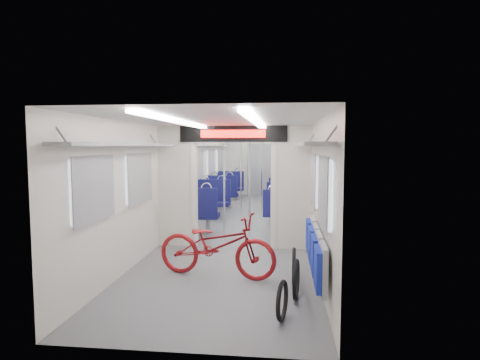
{
  "coord_description": "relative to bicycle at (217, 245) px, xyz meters",
  "views": [
    {
      "loc": [
        0.93,
        -9.51,
        1.93
      ],
      "look_at": [
        0.06,
        -1.44,
        1.24
      ],
      "focal_mm": 30.0,
      "sensor_mm": 36.0,
      "label": 1
    }
  ],
  "objects": [
    {
      "name": "carriage",
      "position": [
        0.03,
        3.53,
        1.03
      ],
      "size": [
        12.0,
        12.02,
        2.31
      ],
      "color": "#515456",
      "rests_on": "ground"
    },
    {
      "name": "stanchion_far_left",
      "position": [
        -0.2,
        5.35,
        0.68
      ],
      "size": [
        0.04,
        0.04,
        2.3
      ],
      "primitive_type": "cylinder",
      "color": "silver",
      "rests_on": "ground"
    },
    {
      "name": "bike_hoop_a",
      "position": [
        0.97,
        -1.41,
        -0.27
      ],
      "size": [
        0.15,
        0.46,
        0.46
      ],
      "primitive_type": "torus",
      "rotation": [
        1.57,
        0.0,
        1.35
      ],
      "color": "black",
      "rests_on": "ground"
    },
    {
      "name": "bike_hoop_b",
      "position": [
        1.14,
        -0.79,
        -0.24
      ],
      "size": [
        0.11,
        0.52,
        0.52
      ],
      "primitive_type": "torus",
      "rotation": [
        1.57,
        0.0,
        1.45
      ],
      "color": "black",
      "rests_on": "ground"
    },
    {
      "name": "stanchion_near_left",
      "position": [
        -0.22,
        2.27,
        0.68
      ],
      "size": [
        0.04,
        0.04,
        2.3
      ],
      "primitive_type": "cylinder",
      "color": "silver",
      "rests_on": "ground"
    },
    {
      "name": "seat_bay_near_right",
      "position": [
        0.97,
        4.02,
        0.06
      ],
      "size": [
        0.89,
        1.97,
        1.07
      ],
      "color": "#0E0E40",
      "rests_on": "ground"
    },
    {
      "name": "bicycle",
      "position": [
        0.0,
        0.0,
        0.0
      ],
      "size": [
        1.89,
        0.95,
        0.95
      ],
      "primitive_type": "imported",
      "rotation": [
        0.0,
        0.0,
        1.38
      ],
      "color": "maroon",
      "rests_on": "ground"
    },
    {
      "name": "stanchion_near_right",
      "position": [
        0.26,
        2.65,
        0.68
      ],
      "size": [
        0.04,
        0.04,
        2.3
      ],
      "primitive_type": "cylinder",
      "color": "silver",
      "rests_on": "ground"
    },
    {
      "name": "seat_bay_far_left",
      "position": [
        -0.9,
        7.4,
        0.09
      ],
      "size": [
        0.94,
        2.2,
        1.14
      ],
      "color": "#0E0E40",
      "rests_on": "ground"
    },
    {
      "name": "flip_bench",
      "position": [
        1.39,
        -0.51,
        0.11
      ],
      "size": [
        0.12,
        2.12,
        0.54
      ],
      "color": "gray",
      "rests_on": "carriage"
    },
    {
      "name": "seat_bay_far_right",
      "position": [
        0.97,
        7.43,
        0.05
      ],
      "size": [
        0.88,
        1.93,
        1.06
      ],
      "color": "#0E0E40",
      "rests_on": "ground"
    },
    {
      "name": "bike_hoop_c",
      "position": [
        1.13,
        -0.2,
        -0.24
      ],
      "size": [
        0.07,
        0.52,
        0.51
      ],
      "primitive_type": "torus",
      "rotation": [
        1.57,
        0.0,
        1.53
      ],
      "color": "black",
      "rests_on": "ground"
    },
    {
      "name": "seat_bay_near_left",
      "position": [
        -0.9,
        3.74,
        0.09
      ],
      "size": [
        0.94,
        2.23,
        1.15
      ],
      "color": "#0E0E40",
      "rests_on": "ground"
    },
    {
      "name": "stanchion_far_right",
      "position": [
        0.35,
        5.83,
        0.68
      ],
      "size": [
        0.04,
        0.04,
        2.3
      ],
      "primitive_type": "cylinder",
      "color": "silver",
      "rests_on": "ground"
    }
  ]
}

